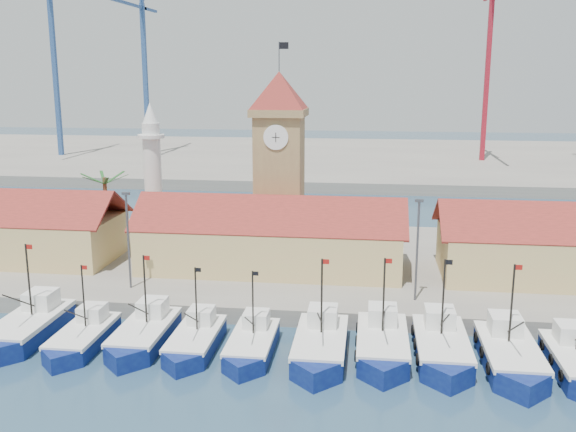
# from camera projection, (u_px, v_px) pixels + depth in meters

# --- Properties ---
(ground) EXTENTS (400.00, 400.00, 0.00)m
(ground) POSITION_uv_depth(u_px,v_px,m) (230.00, 367.00, 46.79)
(ground) COLOR #1B3349
(ground) RESTS_ON ground
(quay) EXTENTS (140.00, 32.00, 1.50)m
(quay) POSITION_uv_depth(u_px,v_px,m) (277.00, 263.00, 69.87)
(quay) COLOR gray
(quay) RESTS_ON ground
(terminal) EXTENTS (240.00, 80.00, 2.00)m
(terminal) POSITION_uv_depth(u_px,v_px,m) (329.00, 159.00, 153.08)
(terminal) COLOR gray
(terminal) RESTS_ON ground
(boat_0) EXTENTS (3.92, 10.73, 8.12)m
(boat_0) POSITION_uv_depth(u_px,v_px,m) (27.00, 329.00, 51.55)
(boat_0) COLOR #0B1557
(boat_0) RESTS_ON ground
(boat_1) EXTENTS (3.31, 9.07, 6.87)m
(boat_1) POSITION_uv_depth(u_px,v_px,m) (82.00, 339.00, 49.94)
(boat_1) COLOR #0B1557
(boat_1) RESTS_ON ground
(boat_2) EXTENTS (3.64, 9.97, 7.54)m
(boat_2) POSITION_uv_depth(u_px,v_px,m) (143.00, 336.00, 50.33)
(boat_2) COLOR #0B1557
(boat_2) RESTS_ON ground
(boat_3) EXTENTS (3.31, 9.06, 6.86)m
(boat_3) POSITION_uv_depth(u_px,v_px,m) (194.00, 342.00, 49.35)
(boat_3) COLOR #0B1557
(boat_3) RESTS_ON ground
(boat_4) EXTENTS (3.27, 8.97, 6.79)m
(boat_4) POSITION_uv_depth(u_px,v_px,m) (251.00, 346.00, 48.66)
(boat_4) COLOR #0B1557
(boat_4) RESTS_ON ground
(boat_5) EXTENTS (3.83, 10.49, 7.94)m
(boat_5) POSITION_uv_depth(u_px,v_px,m) (320.00, 348.00, 48.09)
(boat_5) COLOR #0B1557
(boat_5) RESTS_ON ground
(boat_6) EXTENTS (3.81, 10.44, 7.90)m
(boat_6) POSITION_uv_depth(u_px,v_px,m) (382.00, 346.00, 48.37)
(boat_6) COLOR #0B1557
(boat_6) RESTS_ON ground
(boat_7) EXTENTS (3.86, 10.56, 7.99)m
(boat_7) POSITION_uv_depth(u_px,v_px,m) (442.00, 350.00, 47.78)
(boat_7) COLOR #0B1557
(boat_7) RESTS_ON ground
(boat_8) EXTENTS (3.88, 10.63, 8.04)m
(boat_8) POSITION_uv_depth(u_px,v_px,m) (511.00, 358.00, 46.37)
(boat_8) COLOR #0B1557
(boat_8) RESTS_ON ground
(hall_center) EXTENTS (27.04, 10.13, 7.61)m
(hall_center) POSITION_uv_depth(u_px,v_px,m) (271.00, 244.00, 65.29)
(hall_center) COLOR tan
(hall_center) RESTS_ON quay
(clock_tower) EXTENTS (5.80, 5.80, 22.70)m
(clock_tower) POSITION_uv_depth(u_px,v_px,m) (279.00, 159.00, 69.37)
(clock_tower) COLOR #9D8651
(clock_tower) RESTS_ON quay
(minaret) EXTENTS (3.00, 3.00, 16.30)m
(minaret) POSITION_uv_depth(u_px,v_px,m) (153.00, 173.00, 73.66)
(minaret) COLOR silver
(minaret) RESTS_ON quay
(palm_tree) EXTENTS (5.60, 5.03, 8.39)m
(palm_tree) POSITION_uv_depth(u_px,v_px,m) (106.00, 205.00, 73.10)
(palm_tree) COLOR brown
(palm_tree) RESTS_ON quay
(lamp_posts) EXTENTS (80.70, 0.25, 9.03)m
(lamp_posts) POSITION_uv_depth(u_px,v_px,m) (263.00, 240.00, 56.94)
(lamp_posts) COLOR #3F3F44
(lamp_posts) RESTS_ON quay
(crane_blue_far) EXTENTS (1.00, 33.49, 46.16)m
(crane_blue_far) POSITION_uv_depth(u_px,v_px,m) (50.00, 43.00, 146.05)
(crane_blue_far) COLOR #2B4E85
(crane_blue_far) RESTS_ON terminal
(crane_blue_near) EXTENTS (1.00, 30.91, 41.97)m
(crane_blue_near) POSITION_uv_depth(u_px,v_px,m) (143.00, 55.00, 150.23)
(crane_blue_near) COLOR #2B4E85
(crane_blue_near) RESTS_ON terminal
(crane_red_right) EXTENTS (1.00, 33.06, 43.34)m
(crane_red_right) POSITION_uv_depth(u_px,v_px,m) (490.00, 49.00, 137.11)
(crane_red_right) COLOR maroon
(crane_red_right) RESTS_ON terminal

